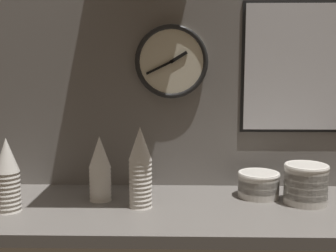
# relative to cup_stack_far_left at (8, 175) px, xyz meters

# --- Properties ---
(ground_plane) EXTENTS (1.60, 0.56, 0.04)m
(ground_plane) POSITION_rel_cup_stack_far_left_xyz_m (0.56, 0.07, -0.15)
(ground_plane) COLOR slate
(wall_tiled_back) EXTENTS (1.60, 0.03, 1.05)m
(wall_tiled_back) POSITION_rel_cup_stack_far_left_xyz_m (0.56, 0.34, 0.40)
(wall_tiled_back) COLOR slate
(wall_tiled_back) RESTS_ON ground_plane
(cup_stack_far_left) EXTENTS (0.08, 0.08, 0.26)m
(cup_stack_far_left) POSITION_rel_cup_stack_far_left_xyz_m (0.00, 0.00, 0.00)
(cup_stack_far_left) COLOR white
(cup_stack_far_left) RESTS_ON ground_plane
(cup_stack_center) EXTENTS (0.08, 0.08, 0.29)m
(cup_stack_center) POSITION_rel_cup_stack_far_left_xyz_m (0.45, 0.05, 0.02)
(cup_stack_center) COLOR white
(cup_stack_center) RESTS_ON ground_plane
(cup_stack_center_left) EXTENTS (0.08, 0.08, 0.24)m
(cup_stack_center_left) POSITION_rel_cup_stack_far_left_xyz_m (0.29, 0.13, -0.01)
(cup_stack_center_left) COLOR white
(cup_stack_center_left) RESTS_ON ground_plane
(bowl_stack_far_right) EXTENTS (0.16, 0.16, 0.14)m
(bowl_stack_far_right) POSITION_rel_cup_stack_far_left_xyz_m (1.04, 0.11, -0.05)
(bowl_stack_far_right) COLOR beige
(bowl_stack_far_right) RESTS_ON ground_plane
(bowl_stack_right) EXTENTS (0.16, 0.16, 0.10)m
(bowl_stack_right) POSITION_rel_cup_stack_far_left_xyz_m (0.89, 0.18, -0.08)
(bowl_stack_right) COLOR beige
(bowl_stack_right) RESTS_ON ground_plane
(wall_clock) EXTENTS (0.29, 0.03, 0.29)m
(wall_clock) POSITION_rel_cup_stack_far_left_xyz_m (0.55, 0.31, 0.38)
(wall_clock) COLOR beige
(menu_board) EXTENTS (0.50, 0.01, 0.52)m
(menu_board) POSITION_rel_cup_stack_far_left_xyz_m (1.08, 0.32, 0.36)
(menu_board) COLOR black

